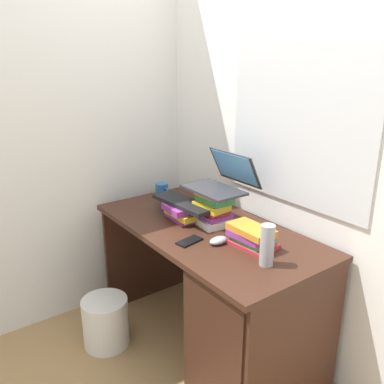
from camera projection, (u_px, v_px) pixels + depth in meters
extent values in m
plane|color=#9E7A4C|center=(205.00, 343.00, 2.47)|extent=(6.00, 6.00, 0.00)
cube|color=white|center=(262.00, 122.00, 2.27)|extent=(6.00, 0.05, 2.60)
cube|color=silver|center=(297.00, 127.00, 2.04)|extent=(0.90, 0.01, 0.80)
cube|color=silver|center=(130.00, 112.00, 2.69)|extent=(0.05, 6.00, 2.60)
cube|color=#381E14|center=(206.00, 229.00, 2.23)|extent=(1.35, 0.69, 0.03)
cube|color=#381E14|center=(147.00, 248.00, 2.86)|extent=(0.02, 0.63, 0.73)
cube|color=#381E14|center=(296.00, 355.00, 1.84)|extent=(0.02, 0.63, 0.73)
cube|color=#321B12|center=(256.00, 333.00, 1.99)|extent=(0.41, 0.58, 0.70)
cube|color=white|center=(212.00, 221.00, 2.26)|extent=(0.21, 0.19, 0.04)
cube|color=#8C338C|center=(213.00, 214.00, 2.27)|extent=(0.18, 0.17, 0.03)
cube|color=#B22D33|center=(212.00, 210.00, 2.26)|extent=(0.18, 0.14, 0.02)
cube|color=yellow|center=(212.00, 206.00, 2.24)|extent=(0.19, 0.15, 0.04)
cube|color=#338C4C|center=(214.00, 199.00, 2.24)|extent=(0.20, 0.13, 0.04)
cube|color=orange|center=(214.00, 193.00, 2.23)|extent=(0.17, 0.16, 0.03)
cube|color=#8C338C|center=(184.00, 217.00, 2.34)|extent=(0.22, 0.17, 0.02)
cube|color=yellow|center=(185.00, 213.00, 2.32)|extent=(0.23, 0.16, 0.03)
cube|color=#8C338C|center=(183.00, 208.00, 2.30)|extent=(0.20, 0.19, 0.03)
cube|color=#B22D33|center=(253.00, 244.00, 2.00)|extent=(0.24, 0.18, 0.02)
cube|color=#338C4C|center=(253.00, 240.00, 2.00)|extent=(0.19, 0.14, 0.02)
cube|color=#8C338C|center=(249.00, 235.00, 1.99)|extent=(0.21, 0.14, 0.03)
cube|color=orange|center=(251.00, 230.00, 1.97)|extent=(0.23, 0.13, 0.03)
cube|color=#2D2D33|center=(213.00, 190.00, 2.22)|extent=(0.34, 0.21, 0.01)
cube|color=#2D2D33|center=(235.00, 168.00, 2.27)|extent=(0.34, 0.10, 0.19)
cube|color=#59A5E5|center=(234.00, 167.00, 2.27)|extent=(0.31, 0.09, 0.17)
cube|color=black|center=(184.00, 203.00, 2.30)|extent=(0.43, 0.17, 0.02)
ellipsoid|color=#A5A8AD|center=(218.00, 240.00, 2.02)|extent=(0.06, 0.10, 0.04)
cylinder|color=#265999|center=(162.00, 191.00, 2.67)|extent=(0.08, 0.08, 0.10)
torus|color=#265999|center=(166.00, 192.00, 2.63)|extent=(0.05, 0.01, 0.05)
cylinder|color=#999EA5|center=(267.00, 245.00, 1.79)|extent=(0.06, 0.06, 0.19)
cube|color=black|center=(189.00, 241.00, 2.04)|extent=(0.09, 0.15, 0.01)
cylinder|color=silver|center=(106.00, 322.00, 2.42)|extent=(0.27, 0.27, 0.30)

